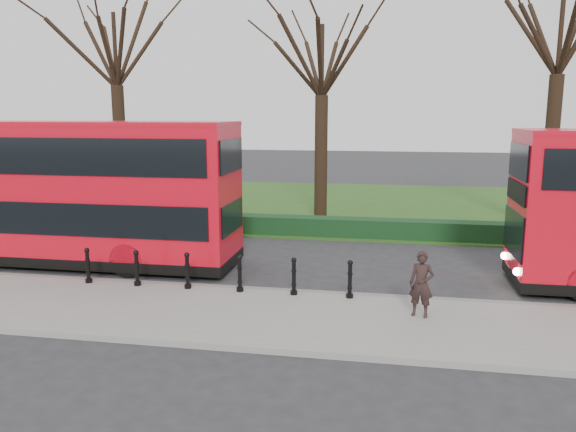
# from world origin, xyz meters

# --- Properties ---
(ground) EXTENTS (120.00, 120.00, 0.00)m
(ground) POSITION_xyz_m (0.00, 0.00, 0.00)
(ground) COLOR #28282B
(ground) RESTS_ON ground
(pavement) EXTENTS (60.00, 4.00, 0.15)m
(pavement) POSITION_xyz_m (0.00, -3.00, 0.07)
(pavement) COLOR gray
(pavement) RESTS_ON ground
(kerb) EXTENTS (60.00, 0.25, 0.16)m
(kerb) POSITION_xyz_m (0.00, -1.00, 0.07)
(kerb) COLOR slate
(kerb) RESTS_ON ground
(grass_verge) EXTENTS (60.00, 18.00, 0.06)m
(grass_verge) POSITION_xyz_m (0.00, 15.00, 0.03)
(grass_verge) COLOR #2B4A18
(grass_verge) RESTS_ON ground
(hedge) EXTENTS (60.00, 0.90, 0.80)m
(hedge) POSITION_xyz_m (0.00, 6.80, 0.40)
(hedge) COLOR black
(hedge) RESTS_ON ground
(yellow_line_outer) EXTENTS (60.00, 0.10, 0.01)m
(yellow_line_outer) POSITION_xyz_m (0.00, -0.70, 0.01)
(yellow_line_outer) COLOR yellow
(yellow_line_outer) RESTS_ON ground
(yellow_line_inner) EXTENTS (60.00, 0.10, 0.01)m
(yellow_line_inner) POSITION_xyz_m (0.00, -0.50, 0.01)
(yellow_line_inner) COLOR yellow
(yellow_line_inner) RESTS_ON ground
(tree_left) EXTENTS (7.44, 7.44, 11.63)m
(tree_left) POSITION_xyz_m (-8.00, 10.00, 8.45)
(tree_left) COLOR black
(tree_left) RESTS_ON ground
(tree_mid) EXTENTS (6.84, 6.84, 10.68)m
(tree_mid) POSITION_xyz_m (2.00, 10.00, 7.76)
(tree_mid) COLOR black
(tree_mid) RESTS_ON ground
(tree_right) EXTENTS (7.78, 7.78, 12.15)m
(tree_right) POSITION_xyz_m (12.00, 10.00, 8.84)
(tree_right) COLOR black
(tree_right) RESTS_ON ground
(bollard_row) EXTENTS (7.84, 0.15, 1.00)m
(bollard_row) POSITION_xyz_m (0.34, -1.35, 0.65)
(bollard_row) COLOR black
(bollard_row) RESTS_ON pavement
(bus_lead) EXTENTS (12.07, 2.77, 4.80)m
(bus_lead) POSITION_xyz_m (-5.81, 1.07, 2.42)
(bus_lead) COLOR red
(bus_lead) RESTS_ON ground
(pedestrian) EXTENTS (0.68, 0.54, 1.65)m
(pedestrian) POSITION_xyz_m (6.00, -2.45, 0.97)
(pedestrian) COLOR black
(pedestrian) RESTS_ON pavement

